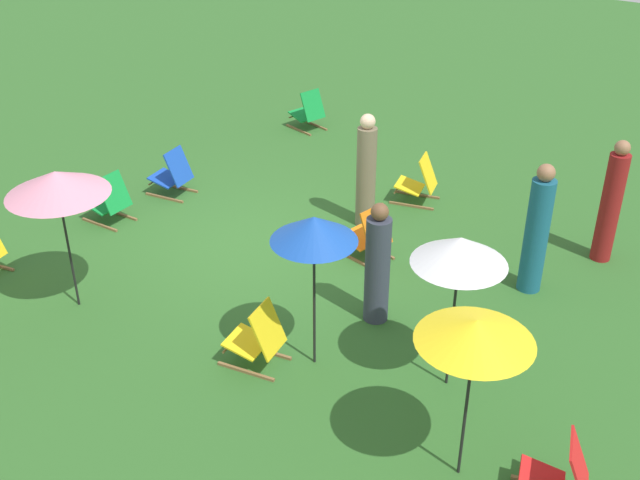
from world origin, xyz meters
The scene contains 16 objects.
ground_plane centered at (0.00, 0.00, 0.00)m, with size 40.00×40.00×0.00m, color #2D6026.
deckchair_0 centered at (0.66, -2.41, 0.37)m, with size 0.50×0.77×0.83m.
deckchair_1 centered at (2.25, 5.47, 0.37)m, with size 0.67×0.86×0.83m.
deckchair_2 centered at (-2.73, 1.33, 0.37)m, with size 0.65×0.85×0.83m.
deckchair_3 centered at (-0.70, 1.58, 0.37)m, with size 0.61×0.84×0.83m.
deckchair_4 centered at (-0.62, -2.26, 0.37)m, with size 0.59×0.82×0.83m.
deckchair_6 centered at (-4.41, -2.11, 0.37)m, with size 0.65×0.85×0.83m.
deckchair_7 centered at (2.17, 1.79, 0.37)m, with size 0.60×0.83×0.83m.
umbrella_0 centered at (2.55, -0.98, 1.80)m, with size 1.29×1.29×1.96m.
umbrella_1 centered at (1.21, 3.81, 1.78)m, with size 1.04×1.04×1.94m.
umbrella_2 centered at (1.76, 2.32, 1.82)m, with size 0.98×0.98×1.98m.
umbrella_3 centered at (2.39, 4.53, 1.75)m, with size 1.11×1.11×1.87m.
person_0 centered at (-2.62, 4.42, 0.89)m, with size 0.40×0.40×1.86m.
person_1 centered at (-1.25, 3.85, 0.89)m, with size 0.32×0.32×1.87m.
person_2 centered at (-1.57, 0.99, 0.88)m, with size 0.37×0.37×1.84m.
person_3 centered at (0.57, 2.46, 0.79)m, with size 0.42×0.42×1.68m.
Camera 1 is at (7.79, 6.54, 5.89)m, focal length 43.34 mm.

